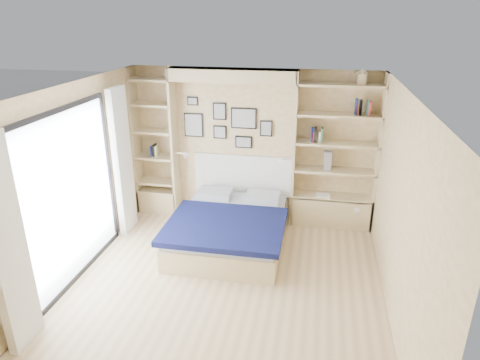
# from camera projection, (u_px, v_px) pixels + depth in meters

# --- Properties ---
(ground) EXTENTS (4.50, 4.50, 0.00)m
(ground) POSITION_uv_depth(u_px,v_px,m) (224.00, 288.00, 5.48)
(ground) COLOR #D2B17F
(ground) RESTS_ON ground
(room_shell) EXTENTS (4.50, 4.50, 4.50)m
(room_shell) POSITION_uv_depth(u_px,v_px,m) (220.00, 168.00, 6.55)
(room_shell) COLOR beige
(room_shell) RESTS_ON ground
(bed) EXTENTS (1.68, 2.12, 1.07)m
(bed) POSITION_uv_depth(u_px,v_px,m) (230.00, 227.00, 6.47)
(bed) COLOR #CCB583
(bed) RESTS_ON ground
(photo_gallery) EXTENTS (1.48, 0.02, 0.82)m
(photo_gallery) POSITION_uv_depth(u_px,v_px,m) (226.00, 123.00, 7.01)
(photo_gallery) COLOR black
(photo_gallery) RESTS_ON ground
(reading_lamps) EXTENTS (1.92, 0.12, 0.15)m
(reading_lamps) POSITION_uv_depth(u_px,v_px,m) (232.00, 157.00, 6.96)
(reading_lamps) COLOR silver
(reading_lamps) RESTS_ON ground
(shelf_decor) EXTENTS (3.51, 0.23, 2.03)m
(shelf_decor) POSITION_uv_depth(u_px,v_px,m) (322.00, 124.00, 6.56)
(shelf_decor) COLOR #A51E1E
(shelf_decor) RESTS_ON ground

